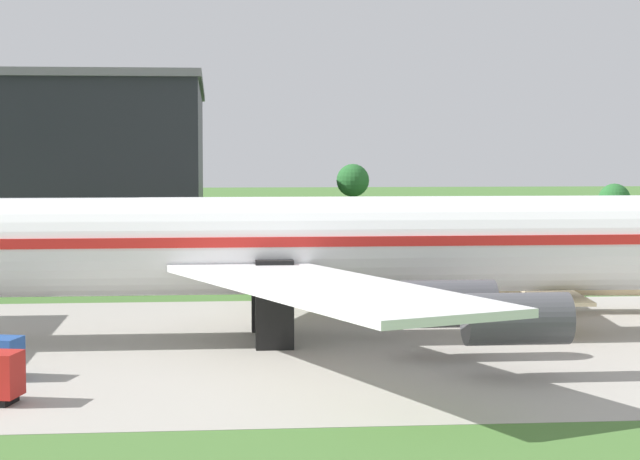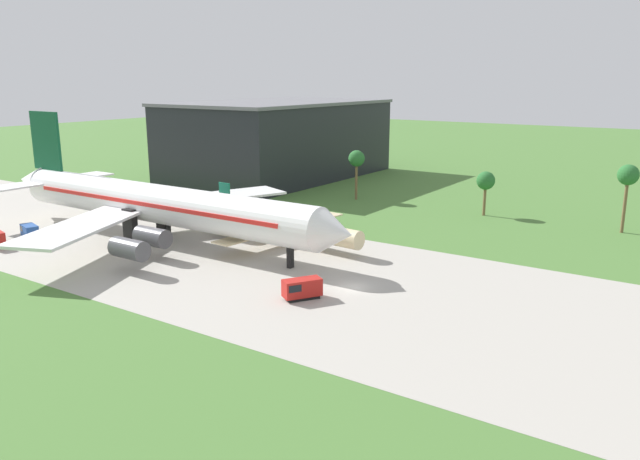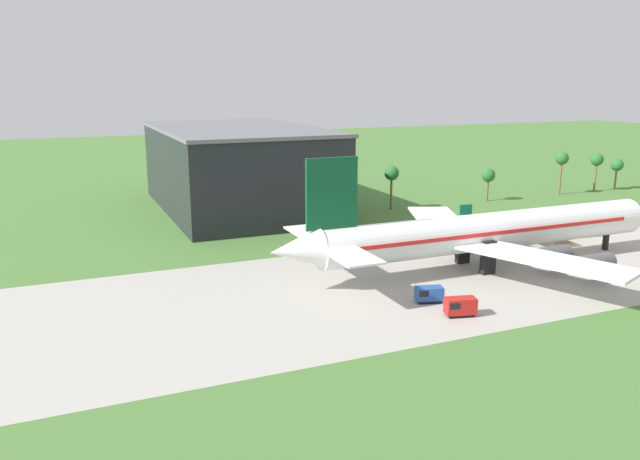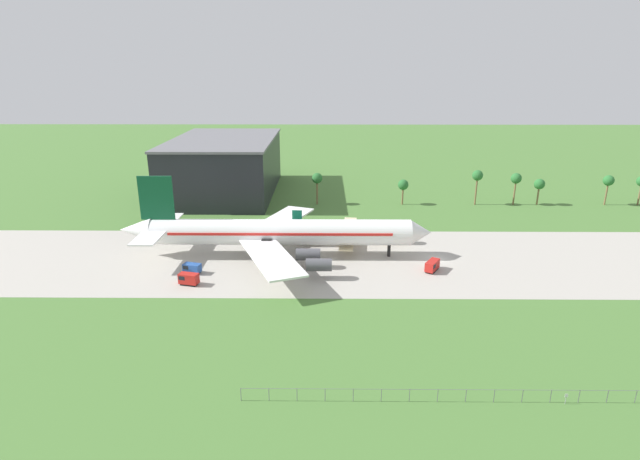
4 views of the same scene
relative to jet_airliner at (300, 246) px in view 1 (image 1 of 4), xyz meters
The scene contains 3 objects.
jet_airliner is the anchor object (origin of this frame).
regional_aircraft 21.78m from the jet_airliner, 30.52° to the left, with size 31.32×28.27×8.45m.
terminal_building 70.89m from the jet_airliner, 110.73° to the left, with size 36.72×61.20×20.35m.
Camera 1 is at (-46.08, -73.61, 12.72)m, focal length 65.00 mm.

